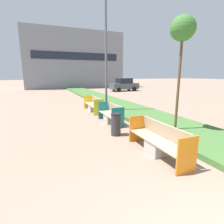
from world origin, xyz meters
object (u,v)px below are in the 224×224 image
object	(u,v)px
bench_teal_frame	(111,116)
bench_yellow_frame	(94,106)
sapling_tree_near	(183,31)
bench_orange_frame	(158,142)
litter_bin	(116,124)
parked_car_distant	(124,85)
street_lamp_post	(106,45)

from	to	relation	value
bench_teal_frame	bench_yellow_frame	world-z (taller)	same
bench_yellow_frame	sapling_tree_near	size ratio (longest dim) A/B	0.54
bench_orange_frame	bench_yellow_frame	xyz separation A→B (m)	(0.00, 6.86, 0.00)
sapling_tree_near	bench_yellow_frame	bearing A→B (deg)	108.65
litter_bin	sapling_tree_near	size ratio (longest dim) A/B	0.20
bench_orange_frame	sapling_tree_near	world-z (taller)	sapling_tree_near
parked_car_distant	sapling_tree_near	bearing A→B (deg)	-113.87
bench_orange_frame	bench_yellow_frame	size ratio (longest dim) A/B	0.98
bench_orange_frame	litter_bin	world-z (taller)	bench_orange_frame
sapling_tree_near	parked_car_distant	distance (m)	19.33
litter_bin	parked_car_distant	bearing A→B (deg)	62.89
bench_teal_frame	bench_yellow_frame	distance (m)	3.05
bench_orange_frame	bench_teal_frame	xyz separation A→B (m)	(-0.01, 3.81, -0.01)
bench_teal_frame	parked_car_distant	world-z (taller)	parked_car_distant
bench_orange_frame	parked_car_distant	size ratio (longest dim) A/B	0.55
bench_orange_frame	litter_bin	bearing A→B (deg)	104.16
bench_yellow_frame	parked_car_distant	distance (m)	14.99
bench_orange_frame	bench_yellow_frame	world-z (taller)	same
bench_orange_frame	parked_car_distant	world-z (taller)	parked_car_distant
litter_bin	parked_car_distant	size ratio (longest dim) A/B	0.21
street_lamp_post	bench_yellow_frame	bearing A→B (deg)	128.41
bench_teal_frame	bench_orange_frame	bearing A→B (deg)	-89.92
parked_car_distant	bench_orange_frame	bearing A→B (deg)	-117.42
bench_orange_frame	bench_yellow_frame	distance (m)	6.86
bench_yellow_frame	sapling_tree_near	xyz separation A→B (m)	(1.86, -5.52, 3.56)
bench_teal_frame	street_lamp_post	world-z (taller)	street_lamp_post
bench_orange_frame	parked_car_distant	distance (m)	21.03
street_lamp_post	parked_car_distant	bearing A→B (deg)	59.66
street_lamp_post	sapling_tree_near	size ratio (longest dim) A/B	1.65
bench_orange_frame	sapling_tree_near	distance (m)	4.24
bench_orange_frame	parked_car_distant	bearing A→B (deg)	66.64
bench_orange_frame	street_lamp_post	distance (m)	7.17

